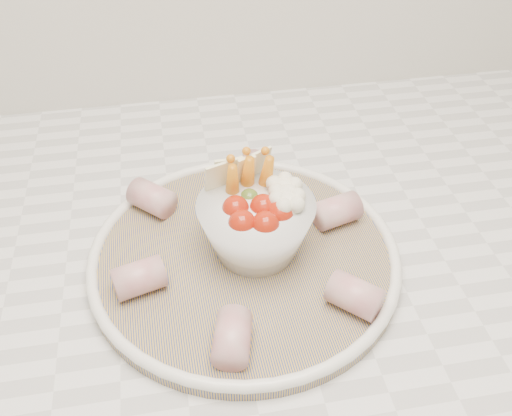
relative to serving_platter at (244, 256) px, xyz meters
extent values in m
cube|color=silver|center=(-0.13, 0.05, -0.03)|extent=(2.04, 0.62, 0.04)
cylinder|color=navy|center=(0.00, 0.00, 0.00)|extent=(0.33, 0.33, 0.01)
torus|color=white|center=(0.00, 0.00, 0.00)|extent=(0.32, 0.32, 0.01)
sphere|color=#A21D0A|center=(0.00, -0.02, 0.06)|extent=(0.03, 0.03, 0.03)
sphere|color=#A21D0A|center=(0.02, -0.02, 0.06)|extent=(0.03, 0.03, 0.03)
sphere|color=#A21D0A|center=(0.03, -0.01, 0.06)|extent=(0.03, 0.03, 0.03)
sphere|color=#A21D0A|center=(-0.01, 0.00, 0.06)|extent=(0.03, 0.03, 0.03)
sphere|color=#A21D0A|center=(0.02, 0.00, 0.06)|extent=(0.03, 0.03, 0.03)
sphere|color=#4A6722|center=(0.01, 0.02, 0.06)|extent=(0.02, 0.02, 0.02)
cone|color=orange|center=(-0.01, 0.03, 0.07)|extent=(0.02, 0.03, 0.06)
cone|color=orange|center=(0.01, 0.04, 0.07)|extent=(0.02, 0.03, 0.06)
cone|color=orange|center=(0.03, 0.03, 0.07)|extent=(0.03, 0.03, 0.06)
sphere|color=white|center=(0.04, 0.02, 0.07)|extent=(0.03, 0.03, 0.03)
sphere|color=white|center=(0.04, 0.00, 0.07)|extent=(0.03, 0.03, 0.03)
cube|color=#EEEAB9|center=(0.00, 0.04, 0.07)|extent=(0.04, 0.01, 0.05)
cube|color=#EEEAB9|center=(0.02, 0.05, 0.07)|extent=(0.04, 0.03, 0.05)
cube|color=#EEEAB9|center=(-0.01, 0.04, 0.07)|extent=(0.04, 0.02, 0.05)
cylinder|color=#AE4F59|center=(0.11, 0.03, 0.02)|extent=(0.06, 0.04, 0.03)
cylinder|color=#AE4F59|center=(0.03, 0.11, 0.02)|extent=(0.04, 0.05, 0.03)
cylinder|color=#AE4F59|center=(-0.09, 0.09, 0.02)|extent=(0.06, 0.06, 0.03)
cylinder|color=#AE4F59|center=(-0.11, -0.03, 0.02)|extent=(0.06, 0.04, 0.03)
cylinder|color=#AE4F59|center=(-0.03, -0.11, 0.02)|extent=(0.04, 0.05, 0.03)
cylinder|color=#AE4F59|center=(0.09, -0.09, 0.02)|extent=(0.06, 0.06, 0.03)
camera|label=1|loc=(-0.06, -0.41, 0.43)|focal=40.00mm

